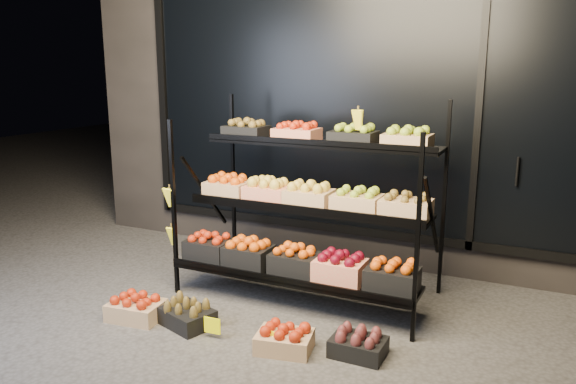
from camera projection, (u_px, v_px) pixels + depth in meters
The scene contains 9 objects.
ground at pixel (273, 324), 4.29m from camera, with size 24.00×24.00×0.00m, color #514F4C.
building at pixel (379, 82), 6.18m from camera, with size 6.00×2.08×3.50m.
display_rack at pixel (305, 207), 4.64m from camera, with size 2.18×1.02×1.69m.
tag_floor_a at pixel (212, 331), 4.04m from camera, with size 0.13×0.01×0.12m, color #FEFC00.
tag_floor_b at pixel (271, 345), 3.84m from camera, with size 0.13×0.01×0.12m, color #FEFC00.
floor_crate_left at pixel (136, 307), 4.35m from camera, with size 0.43×0.34×0.20m.
floor_crate_midleft at pixel (187, 314), 4.24m from camera, with size 0.46×0.40×0.20m.
floor_crate_midright at pixel (284, 338), 3.86m from camera, with size 0.42×0.34×0.19m.
floor_crate_right at pixel (358, 343), 3.80m from camera, with size 0.36×0.27×0.19m.
Camera 1 is at (1.81, -3.53, 1.93)m, focal length 35.00 mm.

